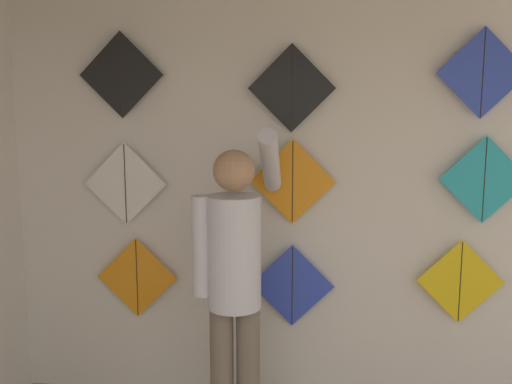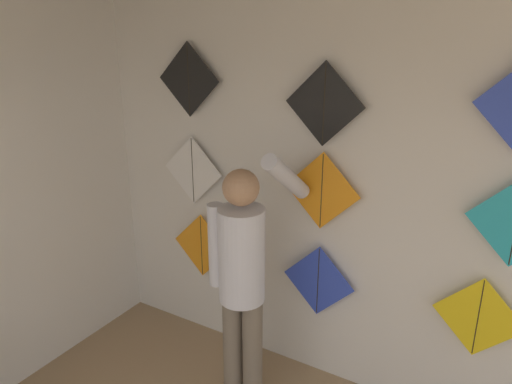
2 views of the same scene
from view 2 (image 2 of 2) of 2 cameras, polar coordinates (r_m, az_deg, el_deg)
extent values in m
cube|color=silver|center=(3.51, 9.25, -1.42)|extent=(4.72, 0.06, 2.80)
cylinder|color=#726656|center=(3.67, -2.66, -17.52)|extent=(0.14, 0.14, 0.86)
cylinder|color=#726656|center=(3.62, -0.39, -18.14)|extent=(0.14, 0.14, 0.86)
cylinder|color=silver|center=(3.24, -1.66, -7.23)|extent=(0.30, 0.30, 0.65)
sphere|color=tan|center=(3.06, -1.74, 0.51)|extent=(0.23, 0.23, 0.23)
cylinder|color=silver|center=(3.30, -4.56, -6.06)|extent=(0.11, 0.11, 0.57)
cylinder|color=silver|center=(3.18, 3.54, 1.67)|extent=(0.11, 0.53, 0.42)
cube|color=orange|center=(4.18, -6.23, -6.11)|extent=(0.55, 0.01, 0.55)
cylinder|color=black|center=(4.18, -6.25, -6.12)|extent=(0.01, 0.01, 0.53)
cube|color=blue|center=(3.71, 7.12, -10.07)|extent=(0.55, 0.01, 0.55)
cylinder|color=black|center=(3.71, 7.10, -10.08)|extent=(0.01, 0.01, 0.53)
cube|color=yellow|center=(3.47, 24.05, -12.97)|extent=(0.55, 0.01, 0.55)
cylinder|color=black|center=(3.47, 24.04, -12.99)|extent=(0.01, 0.01, 0.53)
cube|color=white|center=(3.98, -7.24, 2.45)|extent=(0.55, 0.01, 0.55)
cylinder|color=black|center=(3.97, -7.25, 2.45)|extent=(0.01, 0.01, 0.53)
cube|color=orange|center=(3.43, 7.53, 0.10)|extent=(0.55, 0.01, 0.55)
cylinder|color=black|center=(3.42, 7.52, 0.09)|extent=(0.01, 0.01, 0.53)
cube|color=black|center=(3.83, -7.71, 12.61)|extent=(0.55, 0.01, 0.55)
cylinder|color=black|center=(3.83, -7.73, 12.61)|extent=(0.01, 0.01, 0.53)
cube|color=black|center=(3.28, 7.81, 9.91)|extent=(0.55, 0.01, 0.55)
cylinder|color=black|center=(3.28, 7.79, 9.90)|extent=(0.01, 0.01, 0.53)
camera|label=1|loc=(1.46, -79.86, -23.74)|focal=40.00mm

